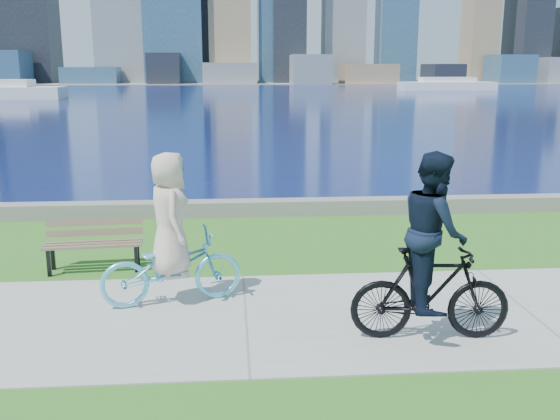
{
  "coord_description": "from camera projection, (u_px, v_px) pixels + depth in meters",
  "views": [
    {
      "loc": [
        -0.16,
        -8.08,
        3.4
      ],
      "look_at": [
        0.63,
        1.9,
        1.1
      ],
      "focal_mm": 40.0,
      "sensor_mm": 36.0,
      "label": 1
    }
  ],
  "objects": [
    {
      "name": "cyclist_man",
      "position": [
        432.0,
        263.0,
        7.74
      ],
      "size": [
        0.81,
        2.04,
        2.4
      ],
      "rotation": [
        0.0,
        0.0,
        1.49
      ],
      "color": "black",
      "rests_on": "ground"
    },
    {
      "name": "seawall",
      "position": [
        239.0,
        208.0,
        14.61
      ],
      "size": [
        90.0,
        0.5,
        0.35
      ],
      "primitive_type": "cube",
      "color": "slate",
      "rests_on": "ground"
    },
    {
      "name": "far_shore",
      "position": [
        231.0,
        83.0,
        134.92
      ],
      "size": [
        320.0,
        30.0,
        0.12
      ],
      "primitive_type": "cube",
      "color": "gray",
      "rests_on": "ground"
    },
    {
      "name": "ground",
      "position": [
        246.0,
        319.0,
        8.63
      ],
      "size": [
        320.0,
        320.0,
        0.0
      ],
      "primitive_type": "plane",
      "color": "#28631A",
      "rests_on": "ground"
    },
    {
      "name": "park_bench",
      "position": [
        94.0,
        240.0,
        10.64
      ],
      "size": [
        1.66,
        0.69,
        0.84
      ],
      "rotation": [
        0.0,
        0.0,
        0.08
      ],
      "color": "black",
      "rests_on": "ground"
    },
    {
      "name": "ferry_far",
      "position": [
        447.0,
        85.0,
        93.16
      ],
      "size": [
        14.09,
        4.02,
        1.91
      ],
      "color": "white",
      "rests_on": "ground"
    },
    {
      "name": "concrete_path",
      "position": [
        246.0,
        318.0,
        8.63
      ],
      "size": [
        80.0,
        3.5,
        0.02
      ],
      "primitive_type": "cube",
      "color": "#9B9C97",
      "rests_on": "ground"
    },
    {
      "name": "cyclist_woman",
      "position": [
        171.0,
        248.0,
        9.0
      ],
      "size": [
        1.17,
        2.17,
        2.22
      ],
      "rotation": [
        0.0,
        0.0,
        1.8
      ],
      "color": "#61CDEC",
      "rests_on": "ground"
    },
    {
      "name": "bay_water",
      "position": [
        232.0,
        94.0,
        78.58
      ],
      "size": [
        320.0,
        131.0,
        0.01
      ],
      "primitive_type": "cube",
      "color": "#0C194E",
      "rests_on": "ground"
    }
  ]
}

